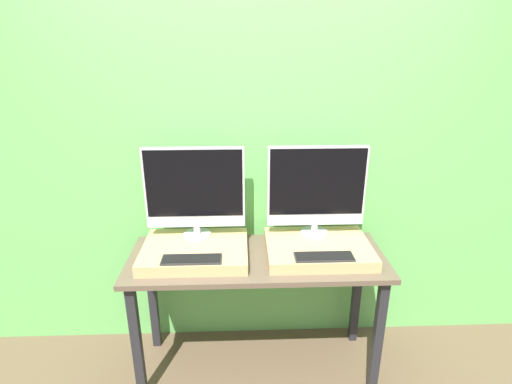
# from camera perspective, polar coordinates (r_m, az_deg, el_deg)

# --- Properties ---
(wall_back) EXTENTS (8.00, 0.04, 2.60)m
(wall_back) POSITION_cam_1_polar(r_m,az_deg,el_deg) (2.46, -0.18, 5.20)
(wall_back) COLOR #66B75B
(wall_back) RESTS_ON ground_plane
(workbench) EXTENTS (1.48, 0.56, 0.80)m
(workbench) POSITION_cam_1_polar(r_m,az_deg,el_deg) (2.38, 0.15, -11.45)
(workbench) COLOR brown
(workbench) RESTS_ON ground_plane
(wooden_riser_left) EXTENTS (0.60, 0.46, 0.07)m
(wooden_riser_left) POSITION_cam_1_polar(r_m,az_deg,el_deg) (2.34, -8.68, -8.31)
(wooden_riser_left) COLOR tan
(wooden_riser_left) RESTS_ON workbench
(monitor_left) EXTENTS (0.58, 0.16, 0.54)m
(monitor_left) POSITION_cam_1_polar(r_m,az_deg,el_deg) (2.33, -8.76, 0.23)
(monitor_left) COLOR silver
(monitor_left) RESTS_ON wooden_riser_left
(keyboard_left) EXTENTS (0.32, 0.10, 0.01)m
(keyboard_left) POSITION_cam_1_polar(r_m,az_deg,el_deg) (2.18, -9.19, -9.47)
(keyboard_left) COLOR #2D2D2D
(keyboard_left) RESTS_ON wooden_riser_left
(wooden_riser_right) EXTENTS (0.60, 0.46, 0.07)m
(wooden_riser_right) POSITION_cam_1_polar(r_m,az_deg,el_deg) (2.37, 8.84, -7.97)
(wooden_riser_right) COLOR tan
(wooden_riser_right) RESTS_ON workbench
(monitor_right) EXTENTS (0.58, 0.16, 0.54)m
(monitor_right) POSITION_cam_1_polar(r_m,az_deg,el_deg) (2.36, 8.66, 0.46)
(monitor_right) COLOR silver
(monitor_right) RESTS_ON wooden_riser_right
(keyboard_right) EXTENTS (0.32, 0.10, 0.01)m
(keyboard_right) POSITION_cam_1_polar(r_m,az_deg,el_deg) (2.21, 9.69, -9.09)
(keyboard_right) COLOR #2D2D2D
(keyboard_right) RESTS_ON wooden_riser_right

